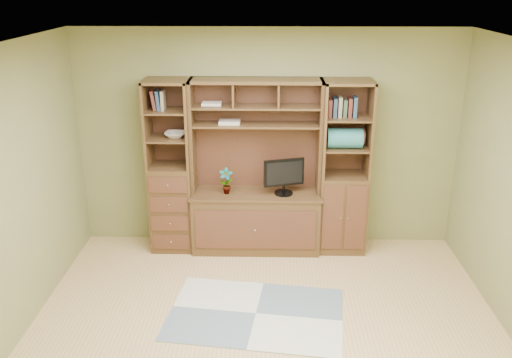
{
  "coord_description": "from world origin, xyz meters",
  "views": [
    {
      "loc": [
        0.0,
        -4.18,
        3.11
      ],
      "look_at": [
        -0.12,
        1.2,
        1.1
      ],
      "focal_mm": 38.0,
      "sensor_mm": 36.0,
      "label": 1
    }
  ],
  "objects_px": {
    "monitor": "(284,170)",
    "left_tower": "(171,167)",
    "right_tower": "(344,168)",
    "center_hutch": "(256,169)"
  },
  "relations": [
    {
      "from": "left_tower",
      "to": "monitor",
      "type": "bearing_deg",
      "value": -3.24
    },
    {
      "from": "left_tower",
      "to": "right_tower",
      "type": "bearing_deg",
      "value": 0.0
    },
    {
      "from": "center_hutch",
      "to": "monitor",
      "type": "relative_size",
      "value": 3.48
    },
    {
      "from": "left_tower",
      "to": "right_tower",
      "type": "height_order",
      "value": "same"
    },
    {
      "from": "left_tower",
      "to": "monitor",
      "type": "relative_size",
      "value": 3.48
    },
    {
      "from": "center_hutch",
      "to": "left_tower",
      "type": "xyz_separation_m",
      "value": [
        -1.0,
        0.04,
        0.0
      ]
    },
    {
      "from": "left_tower",
      "to": "monitor",
      "type": "xyz_separation_m",
      "value": [
        1.33,
        -0.07,
        -0.0
      ]
    },
    {
      "from": "right_tower",
      "to": "left_tower",
      "type": "bearing_deg",
      "value": 180.0
    },
    {
      "from": "monitor",
      "to": "left_tower",
      "type": "bearing_deg",
      "value": 160.05
    },
    {
      "from": "right_tower",
      "to": "monitor",
      "type": "relative_size",
      "value": 3.48
    }
  ]
}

